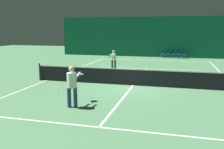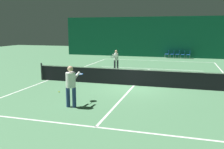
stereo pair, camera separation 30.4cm
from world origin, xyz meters
name	(u,v)px [view 1 (the left image)]	position (x,y,z in m)	size (l,w,h in m)	color
ground_plane	(133,85)	(0.00, 0.00, 0.00)	(60.00, 60.00, 0.00)	#4C7F56
backdrop_curtain	(157,37)	(0.00, 15.32, 2.29)	(23.00, 0.12, 4.58)	#0F5138
court_line_baseline_far	(153,61)	(0.00, 11.90, 0.00)	(11.00, 0.10, 0.00)	white
court_line_service_far	(147,69)	(0.00, 6.40, 0.00)	(8.25, 0.10, 0.00)	white
court_line_service_near	(99,127)	(0.00, -6.40, 0.00)	(8.25, 0.10, 0.00)	white
court_line_sideline_left	(47,80)	(-5.50, 0.00, 0.00)	(0.10, 23.80, 0.00)	white
court_line_centre	(133,85)	(0.00, 0.00, 0.00)	(0.10, 12.80, 0.00)	white
tennis_net	(133,77)	(0.00, 0.00, 0.51)	(12.00, 0.10, 1.07)	black
player_near	(72,83)	(-1.70, -4.62, 1.00)	(0.45, 1.39, 1.72)	navy
player_far	(114,58)	(-2.54, 5.36, 0.90)	(0.39, 1.29, 1.54)	#2D2D38
courtside_chair_0	(164,53)	(0.85, 14.77, 0.49)	(0.44, 0.44, 0.84)	#99999E
courtside_chair_1	(169,54)	(1.42, 14.77, 0.49)	(0.44, 0.44, 0.84)	#99999E
courtside_chair_2	(174,54)	(1.99, 14.77, 0.49)	(0.44, 0.44, 0.84)	#99999E
courtside_chair_3	(179,54)	(2.56, 14.77, 0.49)	(0.44, 0.44, 0.84)	#99999E
courtside_chair_4	(185,54)	(3.14, 14.77, 0.49)	(0.44, 0.44, 0.84)	#99999E
tennis_ball	(59,92)	(-3.37, -2.61, 0.03)	(0.07, 0.07, 0.07)	#D1DB33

